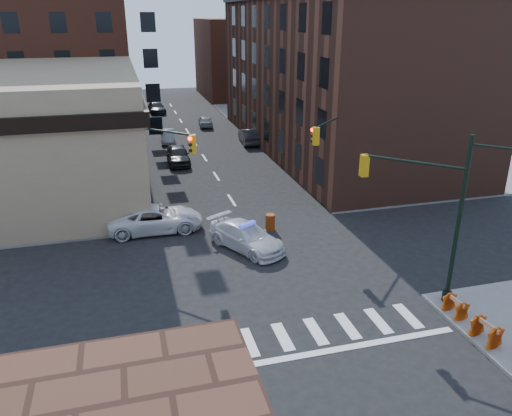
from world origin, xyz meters
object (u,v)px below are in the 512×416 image
pickup (155,219)px  barrel_road (270,222)px  pedestrian_a (97,222)px  parked_car_wnear (178,155)px  barrel_bank (161,224)px  police_car (247,237)px  parked_car_enear (249,136)px  parked_car_wfar (167,136)px  barricade_se_a (455,307)px  barricade_nw_a (143,213)px  pedestrian_b (109,201)px

pickup → barrel_road: 7.23m
pedestrian_a → parked_car_wnear: bearing=61.5°
barrel_bank → police_car: bearing=-38.6°
pickup → pedestrian_a: bearing=88.9°
parked_car_enear → pickup: bearing=65.1°
police_car → parked_car_wfar: police_car is taller
pickup → parked_car_wfar: pickup is taller
barricade_se_a → barricade_nw_a: 19.76m
parked_car_enear → barrel_road: size_ratio=4.51×
parked_car_wfar → barricade_nw_a: 21.90m
police_car → barricade_nw_a: bearing=106.3°
police_car → pickup: size_ratio=0.87×
pedestrian_a → parked_car_wfar: bearing=70.2°
barricade_se_a → pickup: bearing=39.3°
parked_car_wnear → parked_car_wfar: 8.41m
parked_car_wfar → pedestrian_b: bearing=-102.8°
pickup → pedestrian_b: (-2.79, 3.13, 0.31)m
barricade_nw_a → barricade_se_a: bearing=-40.6°
pedestrian_a → pedestrian_b: pedestrian_b is taller
barrel_road → barricade_nw_a: barricade_nw_a is taller
barrel_bank → parked_car_enear: bearing=62.0°
police_car → barrel_road: police_car is taller
pickup → parked_car_wnear: bearing=-11.9°
parked_car_enear → barricade_nw_a: (-12.00, -18.76, -0.12)m
pickup → barricade_nw_a: 1.74m
parked_car_wfar → parked_car_enear: parked_car_enear is taller
parked_car_wfar → barrel_road: (3.94, -24.96, -0.13)m
barrel_bank → barricade_se_a: barrel_bank is taller
pedestrian_b → parked_car_wnear: bearing=29.2°
pedestrian_a → pedestrian_b: size_ratio=0.81×
pickup → barrel_bank: bearing=-135.6°
pedestrian_a → barricade_se_a: pedestrian_a is taller
barricade_nw_a → parked_car_wfar: bearing=88.8°
barrel_road → barrel_bank: 6.86m
pickup → barrel_bank: pickup is taller
parked_car_enear → pedestrian_a: bearing=57.9°
barricade_se_a → barricade_nw_a: (-12.90, 14.97, 0.09)m
pedestrian_a → barrel_road: (10.54, -1.89, -0.42)m
parked_car_wfar → barrel_bank: size_ratio=3.69×
pickup → parked_car_wnear: (3.18, 14.75, 0.01)m
barrel_road → barricade_nw_a: size_ratio=0.77×
police_car → pedestrian_b: (-7.70, 7.11, 0.38)m
parked_car_enear → pedestrian_a: size_ratio=2.98×
pickup → barricade_se_a: (12.20, -13.38, -0.24)m
parked_car_wnear → parked_car_enear: 9.86m
pedestrian_b → parked_car_enear: bearing=17.1°
parked_car_enear → barrel_bank: 23.40m
parked_car_enear → pedestrian_a: (-14.84, -20.26, 0.16)m
pickup → parked_car_wfar: bearing=-7.2°
parked_car_wfar → pedestrian_b: size_ratio=2.04×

